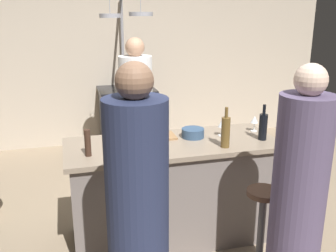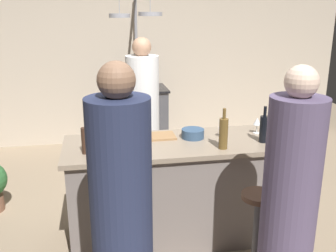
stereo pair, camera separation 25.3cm
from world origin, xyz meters
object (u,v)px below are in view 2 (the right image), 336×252
at_px(wine_glass_near_left_guest, 257,122).
at_px(mixing_bowl_blue, 193,134).
at_px(pepper_mill, 85,141).
at_px(wine_bottle_rose, 119,129).
at_px(wine_bottle_dark, 264,128).
at_px(guest_right, 289,205).
at_px(bar_stool_left, 118,245).
at_px(stove_range, 140,117).
at_px(chef, 143,121).
at_px(bar_stool_right, 257,230).
at_px(guest_left, 122,218).
at_px(cutting_board, 157,136).
at_px(wine_glass_by_chef, 223,125).
at_px(mixing_bowl_steel, 130,149).
at_px(wine_bottle_amber, 223,133).

xyz_separation_m(wine_glass_near_left_guest, mixing_bowl_blue, (-0.60, -0.02, -0.07)).
height_order(pepper_mill, wine_bottle_rose, wine_bottle_rose).
xyz_separation_m(wine_bottle_dark, mixing_bowl_blue, (-0.56, 0.21, -0.08)).
height_order(guest_right, mixing_bowl_blue, guest_right).
relative_size(bar_stool_left, pepper_mill, 3.24).
bearing_deg(stove_range, mixing_bowl_blue, -84.98).
bearing_deg(mixing_bowl_blue, pepper_mill, -166.49).
xyz_separation_m(chef, bar_stool_right, (0.65, -1.71, -0.41)).
distance_m(guest_right, pepper_mill, 1.56).
height_order(guest_left, cutting_board, guest_left).
bearing_deg(wine_bottle_rose, chef, 72.77).
bearing_deg(guest_right, chef, 108.38).
xyz_separation_m(stove_range, bar_stool_left, (-0.50, -3.07, -0.07)).
xyz_separation_m(wine_bottle_dark, wine_glass_by_chef, (-0.30, 0.19, -0.01)).
height_order(wine_bottle_rose, mixing_bowl_steel, wine_bottle_rose).
bearing_deg(bar_stool_right, bar_stool_left, 180.00).
relative_size(guest_left, guest_right, 1.03).
bearing_deg(mixing_bowl_steel, wine_bottle_rose, 103.39).
bearing_deg(wine_bottle_dark, wine_glass_by_chef, 146.96).
bearing_deg(guest_left, cutting_board, 71.25).
xyz_separation_m(bar_stool_left, cutting_board, (0.41, 0.78, 0.53)).
height_order(guest_right, mixing_bowl_steel, guest_right).
height_order(stove_range, wine_bottle_amber, wine_bottle_amber).
bearing_deg(guest_right, stove_range, 99.62).
xyz_separation_m(wine_bottle_rose, wine_glass_near_left_guest, (1.23, 0.04, -0.02)).
xyz_separation_m(guest_left, wine_bottle_rose, (0.06, 1.06, 0.23)).
bearing_deg(wine_glass_by_chef, guest_right, -83.82).
distance_m(cutting_board, wine_glass_by_chef, 0.58).
bearing_deg(mixing_bowl_blue, wine_glass_near_left_guest, 2.17).
height_order(wine_bottle_dark, wine_glass_by_chef, wine_bottle_dark).
height_order(stove_range, bar_stool_left, stove_range).
bearing_deg(wine_bottle_rose, cutting_board, 15.41).
distance_m(guest_right, wine_bottle_amber, 0.82).
distance_m(chef, guest_right, 2.19).
distance_m(guest_right, mixing_bowl_blue, 1.14).
bearing_deg(wine_bottle_dark, cutting_board, 161.62).
xyz_separation_m(cutting_board, pepper_mill, (-0.61, -0.29, 0.10)).
bearing_deg(stove_range, bar_stool_left, -99.32).
xyz_separation_m(wine_bottle_amber, wine_glass_near_left_guest, (0.43, 0.33, -0.03)).
relative_size(chef, guest_left, 0.99).
relative_size(guest_left, wine_glass_near_left_guest, 11.80).
bearing_deg(wine_bottle_dark, bar_stool_left, -158.92).
xyz_separation_m(stove_range, wine_bottle_rose, (-0.43, -2.38, 0.58)).
distance_m(stove_range, wine_glass_by_chef, 2.50).
bearing_deg(bar_stool_right, cutting_board, 129.41).
height_order(bar_stool_right, mixing_bowl_steel, mixing_bowl_steel).
relative_size(guest_left, bar_stool_right, 2.53).
bearing_deg(mixing_bowl_steel, guest_right, -39.44).
height_order(stove_range, guest_left, guest_left).
bearing_deg(wine_bottle_amber, wine_bottle_rose, 160.36).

